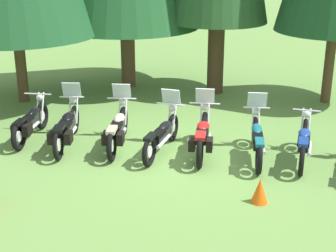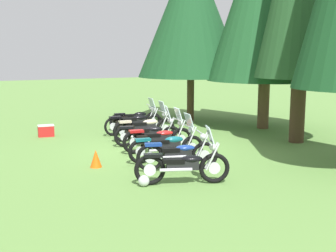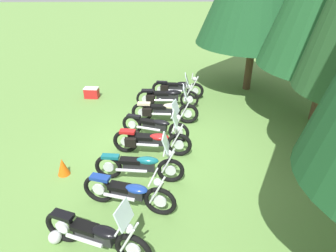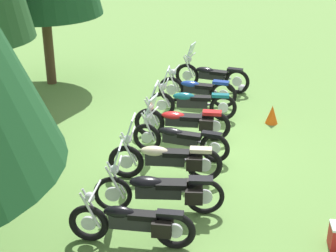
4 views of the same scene
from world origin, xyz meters
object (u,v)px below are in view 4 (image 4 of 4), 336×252
motorcycle_5 (191,102)px  motorcycle_6 (197,89)px  dropped_helmet (242,89)px  motorcycle_7 (211,75)px  traffic_cone (272,114)px  motorcycle_1 (160,189)px  motorcycle_3 (179,138)px  motorcycle_4 (183,121)px  motorcycle_0 (133,222)px  motorcycle_2 (166,159)px

motorcycle_5 → motorcycle_6: 1.01m
motorcycle_6 → dropped_helmet: motorcycle_6 is taller
motorcycle_7 → traffic_cone: size_ratio=4.51×
motorcycle_1 → motorcycle_5: (4.36, -0.73, -0.02)m
motorcycle_3 → motorcycle_4: motorcycle_4 is taller
traffic_cone → motorcycle_1: bearing=145.6°
motorcycle_5 → motorcycle_1: bearing=86.9°
motorcycle_3 → motorcycle_4: 0.92m
motorcycle_1 → motorcycle_5: size_ratio=1.05×
dropped_helmet → motorcycle_0: bearing=159.2°
motorcycle_2 → motorcycle_4: bearing=-96.6°
motorcycle_5 → motorcycle_6: (0.99, -0.20, -0.01)m
motorcycle_0 → motorcycle_6: 6.46m
motorcycle_4 → motorcycle_6: 2.23m
motorcycle_4 → motorcycle_2: bearing=86.3°
motorcycle_0 → motorcycle_3: size_ratio=0.99×
motorcycle_2 → traffic_cone: motorcycle_2 is taller
motorcycle_0 → motorcycle_5: size_ratio=0.93×
motorcycle_2 → motorcycle_5: 3.21m
motorcycle_1 → motorcycle_4: (3.16, -0.51, -0.02)m
motorcycle_5 → motorcycle_7: bearing=-101.0°
motorcycle_6 → motorcycle_7: motorcycle_7 is taller
motorcycle_0 → motorcycle_4: bearing=-94.3°
motorcycle_2 → motorcycle_6: 4.22m
motorcycle_4 → traffic_cone: (0.91, -2.28, -0.22)m
motorcycle_2 → motorcycle_3: motorcycle_2 is taller
dropped_helmet → motorcycle_2: bearing=156.3°
motorcycle_0 → motorcycle_6: size_ratio=1.00×
motorcycle_6 → motorcycle_7: 1.27m
motorcycle_4 → motorcycle_6: size_ratio=1.07×
motorcycle_5 → motorcycle_7: 2.27m
motorcycle_0 → motorcycle_1: size_ratio=0.89×
motorcycle_3 → motorcycle_1: bearing=99.9°
motorcycle_4 → dropped_helmet: size_ratio=8.61×
motorcycle_0 → motorcycle_6: motorcycle_6 is taller
motorcycle_2 → motorcycle_5: (3.15, -0.63, -0.01)m
motorcycle_6 → motorcycle_2: bearing=95.4°
motorcycle_1 → dropped_helmet: bearing=-107.5°
motorcycle_6 → traffic_cone: bearing=162.1°
motorcycle_2 → dropped_helmet: motorcycle_2 is taller
motorcycle_6 → motorcycle_7: bearing=-95.6°
motorcycle_6 → motorcycle_3: bearing=96.5°
traffic_cone → motorcycle_0: bearing=147.5°
motorcycle_5 → dropped_helmet: 2.50m
motorcycle_3 → dropped_helmet: motorcycle_3 is taller
motorcycle_2 → motorcycle_7: (5.31, -1.31, -0.00)m
motorcycle_7 → motorcycle_1: bearing=98.6°
motorcycle_5 → motorcycle_6: size_ratio=1.07×
motorcycle_5 → dropped_helmet: size_ratio=8.60×
motorcycle_3 → motorcycle_5: bearing=-80.1°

